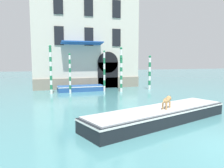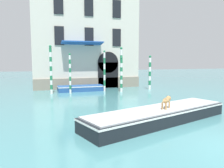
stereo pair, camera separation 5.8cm
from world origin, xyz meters
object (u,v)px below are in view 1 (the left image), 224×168
object	(u,v)px
dog_on_deck	(167,100)
mooring_pole_2	(121,74)
mooring_pole_5	(70,73)
mooring_pole_3	(51,70)
mooring_pole_1	(121,68)
boat_foreground	(160,115)
mooring_pole_4	(104,71)
boat_moored_near_palazzo	(81,88)
mooring_pole_0	(150,72)

from	to	relation	value
dog_on_deck	mooring_pole_2	size ratio (longest dim) A/B	0.23
mooring_pole_5	mooring_pole_2	bearing A→B (deg)	-5.59
mooring_pole_5	mooring_pole_3	bearing A→B (deg)	171.53
dog_on_deck	mooring_pole_5	bearing A→B (deg)	68.38
mooring_pole_2	mooring_pole_1	bearing A→B (deg)	70.25
boat_foreground	mooring_pole_4	world-z (taller)	mooring_pole_4
boat_moored_near_palazzo	mooring_pole_4	size ratio (longest dim) A/B	1.14
mooring_pole_2	boat_moored_near_palazzo	bearing A→B (deg)	152.61
mooring_pole_4	boat_foreground	bearing A→B (deg)	-92.09
boat_moored_near_palazzo	mooring_pole_1	distance (m)	4.60
mooring_pole_2	mooring_pole_4	distance (m)	1.73
mooring_pole_1	mooring_pole_5	world-z (taller)	mooring_pole_1
mooring_pole_2	boat_foreground	bearing A→B (deg)	-100.13
mooring_pole_4	mooring_pole_3	bearing A→B (deg)	-178.17
boat_moored_near_palazzo	mooring_pole_0	xyz separation A→B (m)	(7.11, -1.18, 1.53)
mooring_pole_0	mooring_pole_5	xyz separation A→B (m)	(-8.34, -0.23, 0.06)
boat_moored_near_palazzo	mooring_pole_1	xyz separation A→B (m)	(4.13, -0.55, 1.95)
dog_on_deck	mooring_pole_5	size ratio (longest dim) A/B	0.21
boat_moored_near_palazzo	mooring_pole_2	size ratio (longest dim) A/B	1.34
mooring_pole_1	mooring_pole_4	world-z (taller)	mooring_pole_1
boat_moored_near_palazzo	mooring_pole_4	xyz separation A→B (m)	(2.20, -1.00, 1.75)
dog_on_deck	boat_foreground	bearing A→B (deg)	113.45
mooring_pole_2	mooring_pole_4	bearing A→B (deg)	148.49
dog_on_deck	mooring_pole_1	distance (m)	12.20
boat_moored_near_palazzo	mooring_pole_1	size ratio (longest dim) A/B	1.04
mooring_pole_3	mooring_pole_1	bearing A→B (deg)	5.00
mooring_pole_0	mooring_pole_4	size ratio (longest dim) A/B	0.89
mooring_pole_2	mooring_pole_5	distance (m)	4.91
boat_moored_near_palazzo	mooring_pole_3	distance (m)	3.70
boat_moored_near_palazzo	mooring_pole_5	xyz separation A→B (m)	(-1.23, -1.41, 1.59)
mooring_pole_3	mooring_pole_4	size ratio (longest dim) A/B	1.10
mooring_pole_1	mooring_pole_3	bearing A→B (deg)	-175.00
dog_on_deck	mooring_pole_0	world-z (taller)	mooring_pole_0
mooring_pole_2	dog_on_deck	bearing A→B (deg)	-98.50
mooring_pole_4	mooring_pole_0	bearing A→B (deg)	-2.13
boat_moored_near_palazzo	mooring_pole_3	size ratio (longest dim) A/B	1.04
boat_foreground	mooring_pole_2	xyz separation A→B (m)	(1.87, 10.47, 1.36)
mooring_pole_0	boat_moored_near_palazzo	bearing A→B (deg)	170.55
boat_foreground	mooring_pole_3	world-z (taller)	mooring_pole_3
boat_foreground	boat_moored_near_palazzo	world-z (taller)	boat_foreground
mooring_pole_2	mooring_pole_4	world-z (taller)	mooring_pole_4
mooring_pole_0	mooring_pole_2	bearing A→B (deg)	-168.41
boat_moored_near_palazzo	mooring_pole_3	bearing A→B (deg)	-159.17
mooring_pole_2	mooring_pole_3	size ratio (longest dim) A/B	0.77
mooring_pole_1	mooring_pole_5	bearing A→B (deg)	-170.81
boat_moored_near_palazzo	mooring_pole_2	bearing A→B (deg)	-28.33
mooring_pole_2	mooring_pole_5	world-z (taller)	mooring_pole_5
mooring_pole_0	mooring_pole_2	distance (m)	3.53
boat_foreground	mooring_pole_5	distance (m)	11.45
mooring_pole_2	mooring_pole_3	bearing A→B (deg)	173.67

